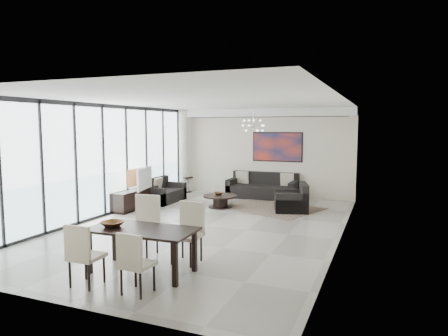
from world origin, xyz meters
The scene contains 20 objects.
room_shell centered at (0.46, 0.00, 1.45)m, with size 6.00×9.00×2.90m.
window_wall centered at (-2.86, 0.00, 1.47)m, with size 0.37×8.95×2.90m.
soffit centered at (0.00, 4.30, 2.77)m, with size 5.98×0.40×0.26m, color white.
painting centered at (0.50, 4.47, 1.65)m, with size 1.68×0.04×0.98m, color red.
chandelier centered at (0.30, 2.50, 2.35)m, with size 0.66×0.66×0.71m.
rug centered at (0.79, 2.60, 0.01)m, with size 2.62×2.02×0.01m, color black.
coffee_table centered at (-0.56, 2.13, 0.20)m, with size 0.99×0.99×0.35m.
bowl_coffee centered at (-0.64, 2.19, 0.39)m, with size 0.25×0.25×0.08m, color brown.
sofa_main centered at (0.13, 4.07, 0.28)m, with size 2.25×0.92×0.82m.
loveseat centered at (-2.54, 2.25, 0.25)m, with size 0.82×1.46×0.73m.
armchair centered at (1.49, 2.36, 0.26)m, with size 1.10×1.13×0.77m.
side_table centered at (-2.65, 4.15, 0.37)m, with size 0.40×0.40×0.55m.
tv_console centered at (-2.76, 1.09, 0.27)m, with size 0.49×1.74×0.54m, color black.
television centered at (-2.60, 1.16, 0.85)m, with size 1.07×0.14×0.62m, color gray.
dining_table centered at (0.26, -3.10, 0.63)m, with size 1.74×0.90×0.72m.
dining_chair_sw centered at (-0.20, -3.94, 0.54)m, with size 0.44×0.44×0.94m.
dining_chair_se centered at (0.65, -3.89, 0.51)m, with size 0.42×0.42×0.89m.
dining_chair_nw centered at (-0.23, -2.26, 0.62)m, with size 0.53×0.53×1.07m.
dining_chair_ne centered at (0.71, -2.34, 0.59)m, with size 0.50×0.50×1.03m.
bowl_dining centered at (-0.25, -3.18, 0.76)m, with size 0.35×0.35×0.09m, color brown.
Camera 1 is at (3.78, -8.35, 2.33)m, focal length 32.00 mm.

